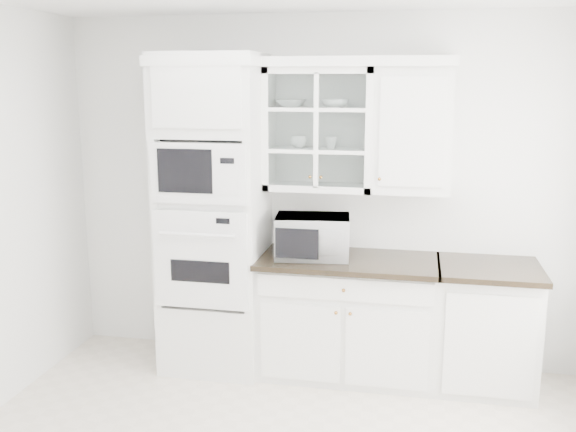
# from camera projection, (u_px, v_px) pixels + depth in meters

# --- Properties ---
(room_shell) EXTENTS (4.00, 3.50, 2.70)m
(room_shell) POSITION_uv_depth(u_px,v_px,m) (284.00, 156.00, 3.65)
(room_shell) COLOR white
(room_shell) RESTS_ON ground
(oven_column) EXTENTS (0.76, 0.68, 2.40)m
(oven_column) POSITION_uv_depth(u_px,v_px,m) (214.00, 216.00, 4.86)
(oven_column) COLOR white
(oven_column) RESTS_ON ground
(base_cabinet_run) EXTENTS (1.32, 0.67, 0.92)m
(base_cabinet_run) POSITION_uv_depth(u_px,v_px,m) (348.00, 316.00, 4.84)
(base_cabinet_run) COLOR white
(base_cabinet_run) RESTS_ON ground
(extra_base_cabinet) EXTENTS (0.72, 0.67, 0.92)m
(extra_base_cabinet) POSITION_uv_depth(u_px,v_px,m) (485.00, 326.00, 4.65)
(extra_base_cabinet) COLOR white
(extra_base_cabinet) RESTS_ON ground
(upper_cabinet_glass) EXTENTS (0.80, 0.33, 0.90)m
(upper_cabinet_glass) POSITION_uv_depth(u_px,v_px,m) (320.00, 129.00, 4.73)
(upper_cabinet_glass) COLOR white
(upper_cabinet_glass) RESTS_ON room_shell
(upper_cabinet_solid) EXTENTS (0.55, 0.33, 0.90)m
(upper_cabinet_solid) POSITION_uv_depth(u_px,v_px,m) (413.00, 131.00, 4.60)
(upper_cabinet_solid) COLOR white
(upper_cabinet_solid) RESTS_ON room_shell
(crown_molding) EXTENTS (2.14, 0.38, 0.07)m
(crown_molding) POSITION_uv_depth(u_px,v_px,m) (305.00, 62.00, 4.63)
(crown_molding) COLOR white
(crown_molding) RESTS_ON room_shell
(countertop_microwave) EXTENTS (0.58, 0.51, 0.31)m
(countertop_microwave) POSITION_uv_depth(u_px,v_px,m) (313.00, 236.00, 4.74)
(countertop_microwave) COLOR white
(countertop_microwave) RESTS_ON base_cabinet_run
(bowl_a) EXTENTS (0.23, 0.23, 0.06)m
(bowl_a) POSITION_uv_depth(u_px,v_px,m) (291.00, 103.00, 4.75)
(bowl_a) COLOR white
(bowl_a) RESTS_ON upper_cabinet_glass
(bowl_b) EXTENTS (0.22, 0.22, 0.06)m
(bowl_b) POSITION_uv_depth(u_px,v_px,m) (335.00, 103.00, 4.66)
(bowl_b) COLOR white
(bowl_b) RESTS_ON upper_cabinet_glass
(cup_a) EXTENTS (0.12, 0.12, 0.09)m
(cup_a) POSITION_uv_depth(u_px,v_px,m) (299.00, 142.00, 4.78)
(cup_a) COLOR white
(cup_a) RESTS_ON upper_cabinet_glass
(cup_b) EXTENTS (0.11, 0.11, 0.09)m
(cup_b) POSITION_uv_depth(u_px,v_px,m) (331.00, 143.00, 4.73)
(cup_b) COLOR white
(cup_b) RESTS_ON upper_cabinet_glass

